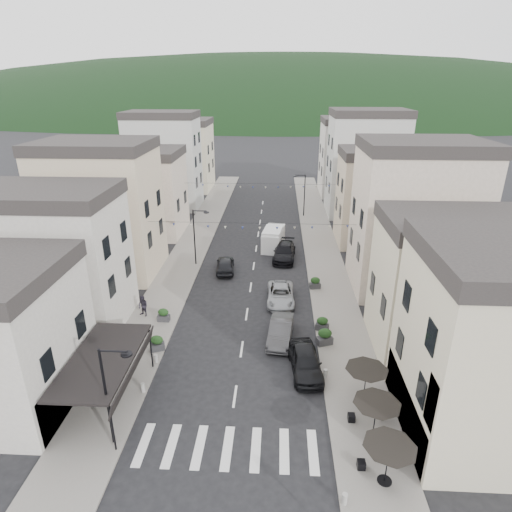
{
  "coord_description": "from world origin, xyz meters",
  "views": [
    {
      "loc": [
        2.41,
        -14.91,
        17.99
      ],
      "look_at": [
        0.55,
        20.25,
        3.5
      ],
      "focal_mm": 30.0,
      "sensor_mm": 36.0,
      "label": 1
    }
  ],
  "objects": [
    {
      "name": "sidewalk_right",
      "position": [
        7.5,
        32.0,
        0.06
      ],
      "size": [
        4.0,
        76.0,
        0.12
      ],
      "primitive_type": "cube",
      "color": "slate",
      "rests_on": "ground"
    },
    {
      "name": "bunting_far",
      "position": [
        0.0,
        38.0,
        5.65
      ],
      "size": [
        19.0,
        0.28,
        0.62
      ],
      "color": "black",
      "rests_on": "ground"
    },
    {
      "name": "buildings_row_left",
      "position": [
        -14.5,
        37.75,
        6.12
      ],
      "size": [
        10.2,
        54.16,
        14.0
      ],
      "color": "#B5AEA6",
      "rests_on": "ground"
    },
    {
      "name": "delivery_van",
      "position": [
        1.95,
        31.41,
        1.2
      ],
      "size": [
        2.71,
        5.34,
        2.45
      ],
      "rotation": [
        0.0,
        0.0,
        -0.14
      ],
      "color": "silver",
      "rests_on": "ground"
    },
    {
      "name": "planter_rc",
      "position": [
        6.0,
        20.93,
        0.66
      ],
      "size": [
        1.07,
        0.7,
        1.11
      ],
      "rotation": [
        0.0,
        0.0,
        0.17
      ],
      "color": "#2D2D30",
      "rests_on": "sidewalk_right"
    },
    {
      "name": "parked_car_a",
      "position": [
        4.44,
        8.66,
        0.82
      ],
      "size": [
        2.4,
        4.96,
        1.63
      ],
      "primitive_type": "imported",
      "rotation": [
        0.0,
        0.0,
        0.1
      ],
      "color": "black",
      "rests_on": "ground"
    },
    {
      "name": "cafe_terrace",
      "position": [
        7.7,
        2.8,
        2.36
      ],
      "size": [
        2.5,
        8.1,
        2.53
      ],
      "color": "black",
      "rests_on": "ground"
    },
    {
      "name": "parked_car_b",
      "position": [
        2.8,
        12.39,
        0.77
      ],
      "size": [
        2.13,
        4.8,
        1.53
      ],
      "primitive_type": "imported",
      "rotation": [
        0.0,
        0.0,
        -0.11
      ],
      "color": "#37373A",
      "rests_on": "ground"
    },
    {
      "name": "bunting_near",
      "position": [
        0.0,
        22.0,
        5.65
      ],
      "size": [
        19.0,
        0.28,
        0.62
      ],
      "color": "black",
      "rests_on": "ground"
    },
    {
      "name": "planter_rb",
      "position": [
        6.0,
        13.74,
        0.66
      ],
      "size": [
        1.11,
        0.82,
        1.11
      ],
      "rotation": [
        0.0,
        0.0,
        -0.31
      ],
      "color": "#2C2D2F",
      "rests_on": "sidewalk_right"
    },
    {
      "name": "streetlamp_right_far",
      "position": [
        5.82,
        44.0,
        3.7
      ],
      "size": [
        1.7,
        0.56,
        6.0
      ],
      "color": "black",
      "rests_on": "ground"
    },
    {
      "name": "hill_backdrop",
      "position": [
        0.0,
        300.0,
        0.0
      ],
      "size": [
        640.0,
        360.0,
        70.0
      ],
      "primitive_type": "ellipsoid",
      "color": "black",
      "rests_on": "ground"
    },
    {
      "name": "buildings_row_right",
      "position": [
        14.5,
        36.59,
        6.32
      ],
      "size": [
        10.2,
        54.16,
        14.5
      ],
      "color": "beige",
      "rests_on": "ground"
    },
    {
      "name": "planter_lb",
      "position": [
        -6.56,
        14.43,
        0.64
      ],
      "size": [
        0.98,
        0.56,
        1.08
      ],
      "rotation": [
        0.0,
        0.0,
        -0.03
      ],
      "color": "#333336",
      "rests_on": "sidewalk_left"
    },
    {
      "name": "parked_car_e",
      "position": [
        -2.8,
        24.52,
        0.75
      ],
      "size": [
        2.16,
        4.53,
        1.49
      ],
      "primitive_type": "imported",
      "rotation": [
        0.0,
        0.0,
        3.23
      ],
      "color": "black",
      "rests_on": "ground"
    },
    {
      "name": "sidewalk_left",
      "position": [
        -7.5,
        32.0,
        0.06
      ],
      "size": [
        4.0,
        76.0,
        0.12
      ],
      "primitive_type": "cube",
      "color": "slate",
      "rests_on": "ground"
    },
    {
      "name": "parked_car_d",
      "position": [
        3.2,
        28.1,
        0.8
      ],
      "size": [
        2.69,
        5.7,
        1.61
      ],
      "primitive_type": "imported",
      "rotation": [
        0.0,
        0.0,
        -0.08
      ],
      "color": "black",
      "rests_on": "ground"
    },
    {
      "name": "streetlamp_left_near",
      "position": [
        -5.82,
        2.0,
        3.7
      ],
      "size": [
        1.7,
        0.56,
        6.0
      ],
      "color": "black",
      "rests_on": "ground"
    },
    {
      "name": "ground",
      "position": [
        0.0,
        0.0,
        0.0
      ],
      "size": [
        700.0,
        700.0,
        0.0
      ],
      "primitive_type": "plane",
      "color": "black",
      "rests_on": "ground"
    },
    {
      "name": "pedestrian_b",
      "position": [
        -8.38,
        15.1,
        1.02
      ],
      "size": [
        1.1,
        1.02,
        1.8
      ],
      "primitive_type": "imported",
      "rotation": [
        0.0,
        0.0,
        -0.51
      ],
      "color": "#24202B",
      "rests_on": "sidewalk_left"
    },
    {
      "name": "bollards",
      "position": [
        0.0,
        5.5,
        0.42
      ],
      "size": [
        11.66,
        10.26,
        0.6
      ],
      "color": "gray",
      "rests_on": "ground"
    },
    {
      "name": "planter_ra",
      "position": [
        6.0,
        11.81,
        0.74
      ],
      "size": [
        1.29,
        0.99,
        1.27
      ],
      "rotation": [
        0.0,
        0.0,
        0.37
      ],
      "color": "#303033",
      "rests_on": "sidewalk_right"
    },
    {
      "name": "streetlamp_left_far",
      "position": [
        -5.82,
        26.0,
        3.7
      ],
      "size": [
        1.7,
        0.56,
        6.0
      ],
      "color": "black",
      "rests_on": "ground"
    },
    {
      "name": "planter_la",
      "position": [
        -6.0,
        10.43,
        0.68
      ],
      "size": [
        1.16,
        0.88,
        1.16
      ],
      "rotation": [
        0.0,
        0.0,
        0.34
      ],
      "color": "#2E2E30",
      "rests_on": "sidewalk_left"
    },
    {
      "name": "parked_car_c",
      "position": [
        2.8,
        18.31,
        0.7
      ],
      "size": [
        2.38,
        5.05,
        1.4
      ],
      "primitive_type": "imported",
      "rotation": [
        0.0,
        0.0,
        0.01
      ],
      "color": "#989AA0",
      "rests_on": "ground"
    },
    {
      "name": "bistro_building",
      "position": [
        14.5,
        4.0,
        5.0
      ],
      "size": [
        10.0,
        8.0,
        10.0
      ],
      "primitive_type": "cube",
      "color": "beige",
      "rests_on": "ground"
    },
    {
      "name": "pedestrian_a",
      "position": [
        -8.6,
        9.91,
        1.08
      ],
      "size": [
        0.84,
        0.75,
        1.92
      ],
      "primitive_type": "imported",
      "rotation": [
        0.0,
        0.0,
        0.54
      ],
      "color": "black",
      "rests_on": "sidewalk_left"
    },
    {
      "name": "boutique_awning",
      "position": [
        -7.25,
        5.0,
        3.11
      ],
      "size": [
        3.77,
        7.5,
        3.28
      ],
      "color": "black",
      "rests_on": "ground"
    }
  ]
}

